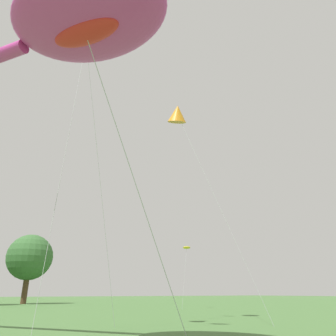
{
  "coord_description": "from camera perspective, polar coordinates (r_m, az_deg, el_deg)",
  "views": [
    {
      "loc": [
        -6.32,
        -1.62,
        1.52
      ],
      "look_at": [
        -0.32,
        7.88,
        5.83
      ],
      "focal_mm": 34.83,
      "sensor_mm": 36.0,
      "label": 1
    }
  ],
  "objects": [
    {
      "name": "small_kite_delta_white",
      "position": [
        19.86,
        -14.47,
        23.67
      ],
      "size": [
        4.27,
        2.37,
        15.92
      ],
      "rotation": [
        0.0,
        0.0,
        -1.79
      ],
      "color": "green",
      "rests_on": "ground"
    },
    {
      "name": "small_kite_tiny_distant",
      "position": [
        22.73,
        1.64,
        9.42
      ],
      "size": [
        3.51,
        5.26,
        13.8
      ],
      "rotation": [
        0.0,
        0.0,
        2.75
      ],
      "color": "orange",
      "rests_on": "ground"
    },
    {
      "name": "tree_shrub_far",
      "position": [
        55.32,
        -23.03,
        -14.19
      ],
      "size": [
        6.72,
        6.72,
        9.94
      ],
      "color": "#513823",
      "rests_on": "ground"
    },
    {
      "name": "small_kite_streamer_purple",
      "position": [
        36.49,
        3.27,
        -13.8
      ],
      "size": [
        1.8,
        1.17,
        6.29
      ],
      "rotation": [
        0.0,
        0.0,
        0.01
      ],
      "color": "yellow",
      "rests_on": "ground"
    },
    {
      "name": "big_show_kite",
      "position": [
        12.78,
        -15.72,
        23.24
      ],
      "size": [
        11.71,
        13.18,
        11.04
      ],
      "rotation": [
        0.0,
        0.0,
        -0.97
      ],
      "color": "#CC3899",
      "rests_on": "ground"
    }
  ]
}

